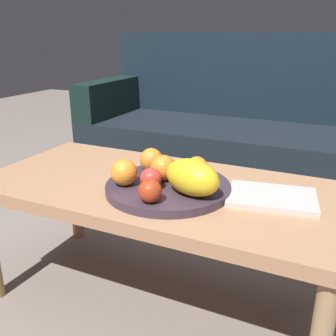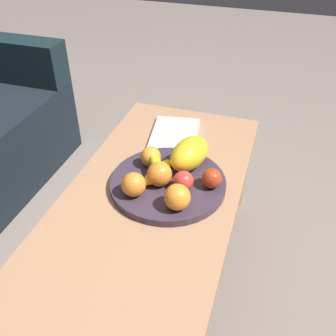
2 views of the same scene
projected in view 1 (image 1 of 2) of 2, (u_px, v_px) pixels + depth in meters
ground_plane at (159, 297)px, 1.37m from camera, size 8.00×8.00×0.00m
coffee_table at (158, 198)px, 1.24m from camera, size 1.15×0.55×0.44m
couch at (231, 138)px, 2.26m from camera, size 1.70×0.70×0.90m
fruit_bowl at (168, 187)px, 1.16m from camera, size 0.38×0.38×0.03m
melon_large_front at (192, 177)px, 1.06m from camera, size 0.20×0.15×0.10m
orange_front at (163, 168)px, 1.17m from camera, size 0.08×0.08×0.08m
orange_left at (124, 172)px, 1.13m from camera, size 0.08×0.08×0.08m
orange_right at (151, 160)px, 1.25m from camera, size 0.08×0.08×0.08m
orange_back at (197, 167)px, 1.19m from camera, size 0.07×0.07×0.07m
apple_front at (151, 179)px, 1.11m from camera, size 0.07×0.07×0.07m
apple_left at (150, 191)px, 1.02m from camera, size 0.06×0.06×0.06m
banana_bunch at (177, 171)px, 1.18m from camera, size 0.17×0.12×0.06m
magazine at (272, 197)px, 1.10m from camera, size 0.28×0.22×0.02m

